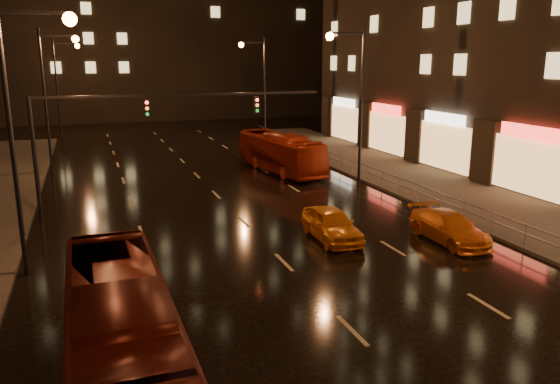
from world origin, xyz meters
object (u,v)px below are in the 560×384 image
bus_red (121,340)px  taxi_near (332,224)px  taxi_far (449,227)px  bus_curb (280,153)px

bus_red → taxi_near: size_ratio=2.41×
bus_red → taxi_far: bus_red is taller
taxi_near → taxi_far: size_ratio=0.94×
bus_red → bus_curb: size_ratio=1.03×
bus_curb → taxi_far: (1.85, -17.39, -0.73)m
bus_curb → taxi_far: bus_curb is taller
taxi_near → taxi_far: taxi_near is taller
taxi_near → taxi_far: bearing=-20.2°
bus_curb → taxi_far: size_ratio=2.20×
taxi_far → bus_curb: bearing=96.1°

